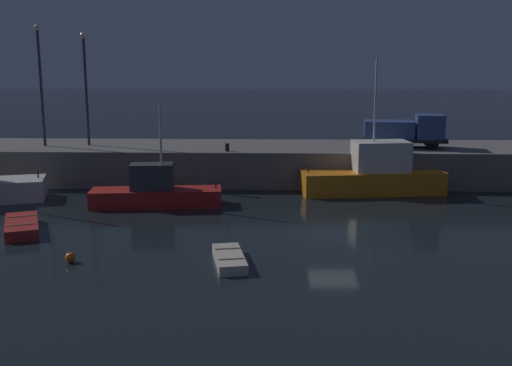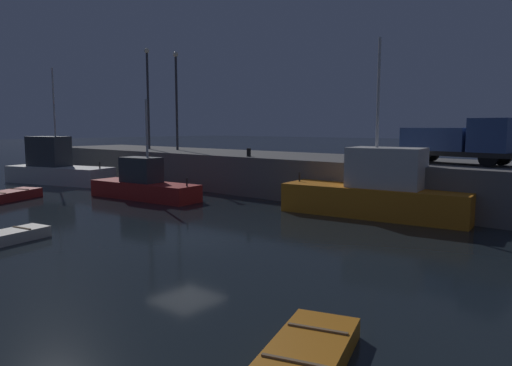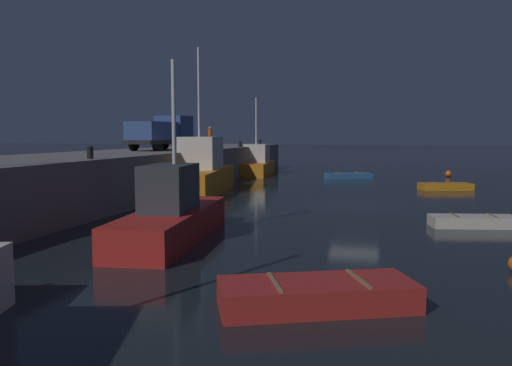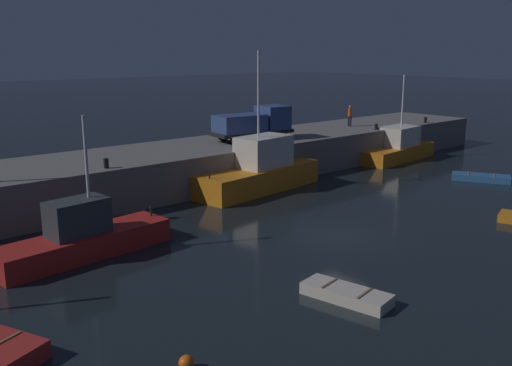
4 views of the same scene
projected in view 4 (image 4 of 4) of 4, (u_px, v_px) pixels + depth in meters
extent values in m
plane|color=black|center=(336.00, 238.00, 27.36)|extent=(320.00, 320.00, 0.00)
cube|color=slate|center=(176.00, 168.00, 37.38)|extent=(61.20, 7.32, 2.57)
cube|color=orange|center=(396.00, 153.00, 46.78)|extent=(8.70, 3.50, 1.14)
cube|color=silver|center=(399.00, 136.00, 46.76)|extent=(3.60, 2.49, 1.61)
cylinder|color=silver|center=(403.00, 101.00, 46.27)|extent=(0.14, 0.14, 4.23)
cylinder|color=#262626|center=(419.00, 138.00, 49.36)|extent=(0.10, 0.10, 0.50)
cube|color=red|center=(84.00, 245.00, 24.80)|extent=(8.07, 2.86, 1.05)
cube|color=#33383D|center=(78.00, 217.00, 24.34)|extent=(2.70, 1.70, 1.57)
cylinder|color=silver|center=(86.00, 157.00, 24.18)|extent=(0.14, 0.14, 3.58)
cylinder|color=#262626|center=(151.00, 211.00, 27.20)|extent=(0.10, 0.10, 0.50)
cube|color=orange|center=(258.00, 179.00, 36.50)|extent=(9.68, 3.96, 1.50)
cube|color=silver|center=(264.00, 151.00, 36.49)|extent=(3.86, 2.60, 1.99)
cylinder|color=silver|center=(258.00, 94.00, 35.27)|extent=(0.14, 0.14, 5.39)
cylinder|color=#262626|center=(209.00, 175.00, 33.12)|extent=(0.10, 0.10, 0.50)
cube|color=olive|center=(1.00, 342.00, 16.34)|extent=(1.36, 0.63, 0.04)
cube|color=#2D6099|center=(481.00, 178.00, 39.34)|extent=(3.02, 4.06, 0.43)
cube|color=olive|center=(494.00, 175.00, 38.98)|extent=(1.17, 0.66, 0.04)
cube|color=olive|center=(468.00, 173.00, 39.60)|extent=(1.17, 0.66, 0.04)
cube|color=beige|center=(346.00, 294.00, 20.48)|extent=(1.82, 3.46, 0.44)
cube|color=olive|center=(364.00, 293.00, 19.99)|extent=(1.08, 0.29, 0.04)
cube|color=olive|center=(329.00, 283.00, 20.86)|extent=(1.08, 0.29, 0.04)
sphere|color=orange|center=(186.00, 363.00, 15.96)|extent=(0.45, 0.45, 0.45)
cylinder|color=black|center=(267.00, 131.00, 42.30)|extent=(0.93, 0.38, 0.90)
cylinder|color=black|center=(281.00, 133.00, 40.87)|extent=(0.93, 0.38, 0.90)
cylinder|color=black|center=(223.00, 135.00, 40.21)|extent=(0.93, 0.38, 0.90)
cylinder|color=black|center=(237.00, 138.00, 38.78)|extent=(0.93, 0.38, 0.90)
cube|color=black|center=(252.00, 132.00, 40.51)|extent=(6.18, 2.79, 0.25)
cube|color=#334C84|center=(273.00, 117.00, 41.27)|extent=(2.15, 2.32, 1.69)
cube|color=#334C84|center=(240.00, 123.00, 39.76)|extent=(3.69, 2.50, 1.20)
cylinder|color=black|center=(351.00, 122.00, 47.86)|extent=(0.14, 0.14, 0.85)
cylinder|color=black|center=(349.00, 121.00, 48.16)|extent=(0.14, 0.14, 0.85)
cylinder|color=#E54C14|center=(350.00, 112.00, 47.83)|extent=(0.41, 0.41, 0.70)
sphere|color=tan|center=(350.00, 107.00, 47.72)|extent=(0.21, 0.21, 0.21)
cylinder|color=black|center=(376.00, 127.00, 46.03)|extent=(0.28, 0.28, 0.48)
cylinder|color=black|center=(106.00, 163.00, 30.85)|extent=(0.28, 0.28, 0.55)
cylinder|color=black|center=(425.00, 120.00, 50.38)|extent=(0.28, 0.28, 0.52)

